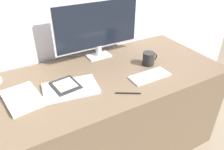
{
  "coord_description": "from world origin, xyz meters",
  "views": [
    {
      "loc": [
        -0.59,
        -0.95,
        1.47
      ],
      "look_at": [
        -0.03,
        0.05,
        0.77
      ],
      "focal_mm": 35.0,
      "sensor_mm": 36.0,
      "label": 1
    }
  ],
  "objects": [
    {
      "name": "pen",
      "position": [
        -0.0,
        -0.1,
        0.71
      ],
      "size": [
        0.13,
        0.09,
        0.01
      ],
      "color": "black",
      "rests_on": "desk"
    },
    {
      "name": "monitor",
      "position": [
        0.06,
        0.42,
        0.94
      ],
      "size": [
        0.66,
        0.11,
        0.43
      ],
      "color": "silver",
      "rests_on": "desk"
    },
    {
      "name": "coffee_mug",
      "position": [
        0.32,
        0.13,
        0.76
      ],
      "size": [
        0.12,
        0.08,
        0.09
      ],
      "color": "black",
      "rests_on": "desk"
    },
    {
      "name": "ereader",
      "position": [
        -0.3,
        0.13,
        0.73
      ],
      "size": [
        0.17,
        0.18,
        0.01
      ],
      "color": "black",
      "rests_on": "laptop"
    },
    {
      "name": "keyboard",
      "position": [
        0.23,
        -0.01,
        0.72
      ],
      "size": [
        0.27,
        0.11,
        0.01
      ],
      "color": "silver",
      "rests_on": "desk"
    },
    {
      "name": "notebook",
      "position": [
        -0.55,
        0.14,
        0.72
      ],
      "size": [
        0.22,
        0.28,
        0.03
      ],
      "color": "silver",
      "rests_on": "desk"
    },
    {
      "name": "laptop",
      "position": [
        -0.28,
        0.1,
        0.72
      ],
      "size": [
        0.35,
        0.25,
        0.02
      ],
      "color": "#BCBCC1",
      "rests_on": "desk"
    },
    {
      "name": "desk",
      "position": [
        0.0,
        0.15,
        0.35
      ],
      "size": [
        1.59,
        0.75,
        0.71
      ],
      "color": "brown",
      "rests_on": "ground_plane"
    }
  ]
}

